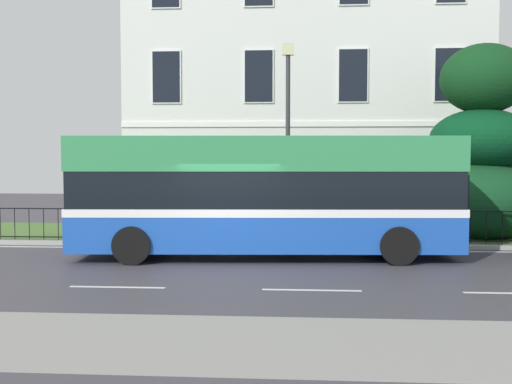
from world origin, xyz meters
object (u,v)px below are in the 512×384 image
(georgian_townhouse, at_px, (305,63))
(litter_bin, at_px, (133,219))
(single_decker_bus, at_px, (265,194))
(evergreen_tree, at_px, (480,160))
(street_lamp_post, at_px, (288,126))

(georgian_townhouse, height_order, litter_bin, georgian_townhouse)
(georgian_townhouse, relative_size, litter_bin, 11.64)
(single_decker_bus, xyz_separation_m, litter_bin, (-4.23, 2.52, -0.94))
(georgian_townhouse, height_order, evergreen_tree, georgian_townhouse)
(evergreen_tree, xyz_separation_m, single_decker_bus, (-6.66, -4.26, -0.87))
(evergreen_tree, height_order, street_lamp_post, evergreen_tree)
(georgian_townhouse, bearing_deg, litter_bin, -119.06)
(georgian_townhouse, xyz_separation_m, litter_bin, (-5.30, -9.53, -5.99))
(evergreen_tree, distance_m, single_decker_bus, 7.96)
(georgian_townhouse, bearing_deg, street_lamp_post, -93.56)
(georgian_townhouse, distance_m, street_lamp_post, 9.45)
(single_decker_bus, bearing_deg, evergreen_tree, 29.03)
(evergreen_tree, relative_size, litter_bin, 5.18)
(georgian_townhouse, distance_m, single_decker_bus, 13.11)
(litter_bin, bearing_deg, single_decker_bus, -30.77)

